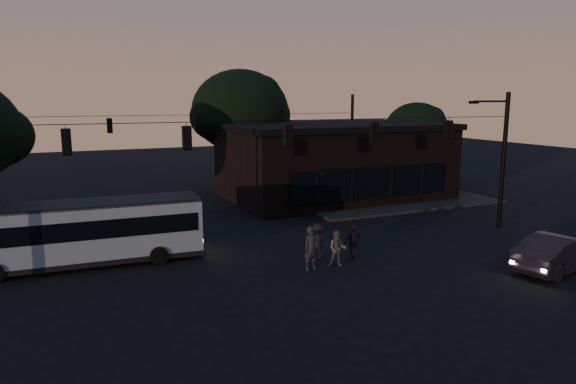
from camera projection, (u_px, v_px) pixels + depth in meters
name	position (u px, v px, depth m)	size (l,w,h in m)	color
ground	(330.00, 284.00, 20.00)	(120.00, 120.00, 0.00)	black
sidewalk_far_right	(382.00, 197.00, 37.40)	(14.00, 10.00, 0.15)	black
building	(333.00, 160.00, 37.49)	(15.40, 10.41, 5.40)	black
tree_behind	(240.00, 111.00, 40.25)	(7.60, 7.60, 9.43)	black
tree_right	(416.00, 129.00, 42.60)	(5.20, 5.20, 6.86)	black
signal_rig_near	(288.00, 160.00, 22.80)	(26.24, 0.30, 7.50)	black
signal_rig_far	(198.00, 140.00, 37.20)	(26.24, 0.30, 7.50)	black
bus	(85.00, 230.00, 22.10)	(9.97, 2.75, 2.78)	gray
car	(559.00, 252.00, 21.50)	(1.66, 4.76, 1.57)	black
pedestrian_a	(311.00, 248.00, 21.58)	(0.68, 0.44, 1.85)	#242129
pedestrian_b	(337.00, 249.00, 22.04)	(0.76, 0.59, 1.57)	#55534D
pedestrian_c	(353.00, 242.00, 23.02)	(0.94, 0.39, 1.60)	black
pedestrian_d	(318.00, 241.00, 23.06)	(1.05, 0.60, 1.62)	black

